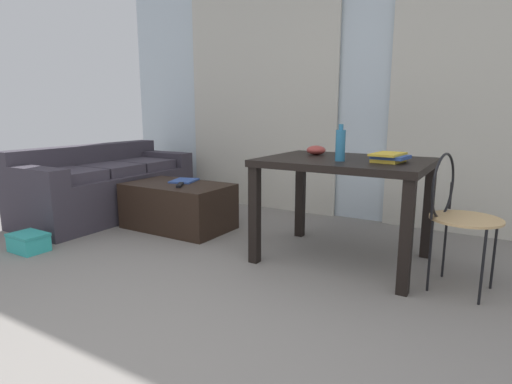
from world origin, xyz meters
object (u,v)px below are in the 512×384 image
Objects in this scene: book_stack at (389,157)px; tv_remote_primary at (180,185)px; coffee_table at (178,206)px; wire_chair at (455,206)px; shoebox at (29,242)px; craft_table at (345,173)px; couch at (106,187)px; bowl at (316,150)px; magazine at (184,181)px; bottle_near at (340,145)px.

tv_remote_primary is at bearing -178.85° from book_stack.
wire_chair is at bearing -3.38° from coffee_table.
shoebox is (-2.95, -0.99, -0.45)m from wire_chair.
couch is at bearing -179.94° from craft_table.
wire_chair is (3.38, -0.12, 0.22)m from couch.
tv_remote_primary reaches higher than coffee_table.
tv_remote_primary is at bearing 57.02° from shoebox.
bowl reaches higher than magazine.
bowl is (1.34, 0.14, 0.59)m from coffee_table.
couch is 2.16× the size of wire_chair.
coffee_table is at bearing 1.06° from couch.
craft_table is 1.36× the size of wire_chair.
craft_table is at bearing 0.06° from couch.
bowl is at bearing 162.85° from book_stack.
wire_chair is 5.70× the size of bowl.
couch is 2.98m from book_stack.
couch is 12.32× the size of bowl.
bottle_near is 1.35× the size of tv_remote_primary.
tv_remote_primary is at bearing -3.66° from couch.
craft_table is 1.54m from tv_remote_primary.
shoebox is (-0.57, -1.14, -0.14)m from coffee_table.
book_stack is 1.61× the size of tv_remote_primary.
couch is 1.00m from coffee_table.
couch is at bearing 110.72° from shoebox.
book_stack is (-0.43, 0.09, 0.27)m from wire_chair.
bowl is at bearing -21.94° from tv_remote_primary.
craft_table reaches higher than couch.
couch is 1.87× the size of coffee_table.
book_stack reaches higher than magazine.
tv_remote_primary is at bearing -39.25° from coffee_table.
craft_table is (1.63, -0.02, 0.44)m from coffee_table.
bowl reaches higher than book_stack.
wire_chair is 3.12× the size of magazine.
tv_remote_primary is (-1.84, -0.04, -0.35)m from book_stack.
bowl is 2.40m from shoebox.
wire_chair reaches higher than magazine.
bottle_near is 0.43m from bowl.
craft_table is 0.26m from bottle_near.
magazine is at bearing 170.01° from bottle_near.
craft_table is at bearing 94.45° from bottle_near.
bowl reaches higher than craft_table.
bottle_near is at bearing -178.49° from wire_chair.
coffee_table is at bearing 108.40° from tv_remote_primary.
bowl is (2.33, 0.16, 0.49)m from couch.
bottle_near is 0.34m from book_stack.
bowl is (-1.05, 0.28, 0.27)m from wire_chair.
shoebox is at bearing -156.22° from bottle_near.
coffee_table is at bearing 179.45° from craft_table.
craft_table reaches higher than shoebox.
coffee_table is at bearing 178.47° from book_stack.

